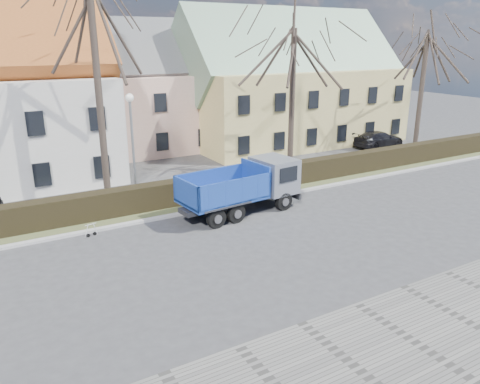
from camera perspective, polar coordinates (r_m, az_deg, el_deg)
ground at (r=19.39m, az=-3.37°, el=-7.27°), size 120.00×120.00×0.00m
sidewalk_near at (r=13.42m, az=14.34°, el=-20.43°), size 80.00×5.00×0.08m
curb_far at (r=23.26m, az=-8.49°, el=-2.88°), size 80.00×0.30×0.12m
grass_strip at (r=24.67m, az=-9.87°, el=-1.75°), size 80.00×3.00×0.10m
hedge at (r=24.30m, az=-9.78°, el=-0.55°), size 60.00×0.90×1.30m
building_pink at (r=37.86m, az=-11.89°, el=11.12°), size 10.80×8.80×8.00m
building_yellow at (r=40.65m, az=6.13°, el=12.19°), size 18.80×10.80×8.50m
tree_1 at (r=24.98m, az=-16.96°, el=12.77°), size 9.20×9.20×12.65m
tree_2 at (r=30.17m, az=6.41°, el=12.61°), size 8.00×8.00×11.00m
tree_3 at (r=38.50m, az=21.33°, el=12.25°), size 7.60×7.60×10.45m
dump_truck at (r=23.05m, az=-0.40°, el=0.40°), size 6.72×3.07×2.60m
streetlight at (r=24.33m, az=-12.88°, el=4.89°), size 0.46×0.46×5.88m
cart_frame at (r=21.62m, az=-18.20°, el=-4.49°), size 0.79×0.56×0.66m
parked_car_b at (r=39.74m, az=16.56°, el=6.19°), size 4.61×1.98×1.32m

